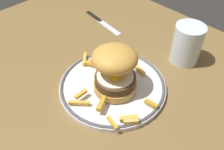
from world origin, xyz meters
TOP-DOWN VIEW (x-y plane):
  - ground_plane at (0.00, 0.00)cm, footprint 112.78×85.50cm
  - dinner_plate at (-0.61, -0.23)cm, footprint 26.22×26.22cm
  - burger at (0.60, 0.00)cm, footprint 14.95×15.00cm
  - fries_pile at (-0.98, -1.48)cm, footprint 26.07×20.79cm
  - water_glass at (5.40, 21.81)cm, footprint 7.86×7.86cm
  - knife at (-26.01, 18.81)cm, footprint 18.05×3.53cm

SIDE VIEW (x-z plane):
  - ground_plane at x=0.00cm, z-range -4.00..0.00cm
  - knife at x=-26.01cm, z-range -0.09..0.61cm
  - dinner_plate at x=-0.61cm, z-range 0.04..1.64cm
  - fries_pile at x=-0.98cm, z-range 1.41..3.33cm
  - water_glass at x=5.40cm, z-range -0.74..10.12cm
  - burger at x=0.60cm, z-range 1.62..13.00cm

